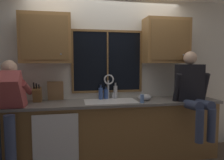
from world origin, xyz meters
The scene contains 23 objects.
back_wall centered at (0.00, 0.06, 1.27)m, with size 5.78×0.12×2.55m, color silver.
window_glass centered at (0.03, -0.01, 1.52)m, with size 1.10×0.02×0.95m, color black.
window_frame_top centered at (0.03, -0.02, 2.02)m, with size 1.17×0.02×0.04m, color brown.
window_frame_bottom centered at (0.03, -0.02, 1.03)m, with size 1.17×0.02×0.04m, color brown.
window_frame_left centered at (-0.54, -0.02, 1.52)m, with size 0.04×0.02×0.95m, color brown.
window_frame_right centered at (0.59, -0.02, 1.52)m, with size 0.04×0.02×0.95m, color brown.
window_mullion_center centered at (0.03, -0.02, 1.52)m, with size 0.02×0.02×0.95m, color brown.
lower_cabinet_run centered at (0.00, -0.29, 0.44)m, with size 3.38×0.58×0.88m, color olive.
countertop centered at (0.00, -0.31, 0.90)m, with size 3.44×0.62×0.04m, color slate.
dishwasher_front centered at (-0.78, -0.61, 0.46)m, with size 0.60×0.02×0.74m, color white.
upper_cabinet_left centered at (-0.92, -0.17, 1.86)m, with size 0.73×0.36×0.72m.
upper_cabinet_right centered at (0.97, -0.17, 1.86)m, with size 0.73×0.36×0.72m.
sink centered at (0.03, -0.30, 0.82)m, with size 0.80×0.46×0.21m.
faucet centered at (0.03, -0.12, 1.17)m, with size 0.18×0.09×0.40m.
person_standing centered at (-1.39, -0.61, 0.96)m, with size 0.53×0.70×1.54m.
person_sitting_on_counter centered at (1.23, -0.57, 1.10)m, with size 0.54×0.61×1.26m.
knife_block centered at (-1.06, -0.18, 1.03)m, with size 0.12×0.18×0.32m.
cutting_board centered at (-0.81, -0.08, 1.07)m, with size 0.24×0.02×0.30m, color #997047.
mixing_bowl centered at (0.56, -0.32, 0.97)m, with size 0.21×0.21×0.11m, color #B7B7BC.
soap_dispenser centered at (0.45, -0.51, 0.99)m, with size 0.06×0.07×0.17m.
bottle_green_glass centered at (-0.10, -0.12, 1.02)m, with size 0.07×0.07×0.24m.
bottle_tall_clear centered at (-0.01, -0.07, 1.00)m, with size 0.07×0.07×0.20m.
bottle_amber_small centered at (0.15, -0.07, 1.03)m, with size 0.06×0.06×0.27m.
Camera 1 is at (-0.54, -3.45, 1.52)m, focal length 34.05 mm.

